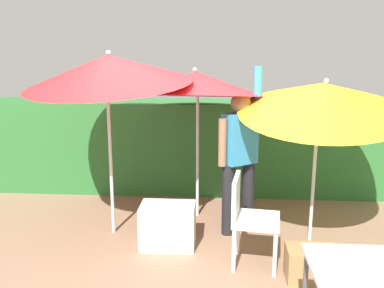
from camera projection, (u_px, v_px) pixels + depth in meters
ground_plane at (190, 255)px, 4.34m from camera, size 24.00×24.00×0.00m
hedge_row at (200, 147)px, 6.17m from camera, size 8.00×0.70×1.32m
umbrella_rainbow at (196, 84)px, 4.98m from camera, size 1.65×1.67×1.91m
umbrella_orange at (108, 70)px, 4.45m from camera, size 1.81×1.81×2.14m
umbrella_yellow at (322, 97)px, 4.31m from camera, size 1.76×1.76×1.93m
person_vendor at (239, 153)px, 4.69m from camera, size 0.50×0.39×1.88m
chair_plastic at (249, 215)px, 4.05m from camera, size 0.50×0.50×0.89m
cooler_box at (168, 225)px, 4.50m from camera, size 0.58×0.38×0.46m
crate_cardboard at (312, 264)px, 3.85m from camera, size 0.46×0.31×0.31m
folding_table at (371, 278)px, 2.74m from camera, size 0.80×0.60×0.71m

